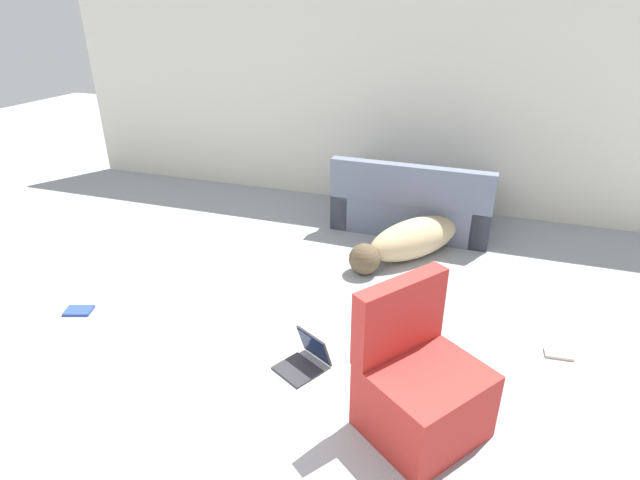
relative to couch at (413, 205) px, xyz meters
name	(u,v)px	position (x,y,z in m)	size (l,w,h in m)	color
ground_plane	(169,420)	(-0.96, -3.56, -0.27)	(20.00, 20.00, 0.00)	#999EA3
wall_back	(353,105)	(-0.96, 0.72, 0.97)	(7.95, 0.06, 2.49)	silver
couch	(413,205)	(0.00, 0.00, 0.00)	(1.80, 0.96, 0.85)	slate
dog	(409,241)	(0.09, -0.82, -0.07)	(1.16, 1.45, 0.41)	tan
cat	(400,331)	(0.28, -2.22, -0.19)	(0.29, 0.62, 0.15)	black
laptop_open	(307,356)	(-0.31, -2.76, -0.19)	(0.42, 0.44, 0.26)	#2D2D33
book_cream	(559,354)	(1.46, -2.04, -0.26)	(0.21, 0.13, 0.02)	beige
book_blue	(79,311)	(-2.42, -2.75, -0.26)	(0.26, 0.21, 0.02)	#28428E
side_chair	(419,386)	(0.54, -3.08, 0.05)	(0.89, 0.90, 0.95)	#B72D28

